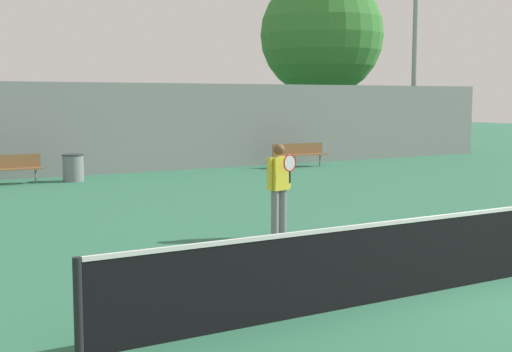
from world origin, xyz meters
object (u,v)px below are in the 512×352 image
(tennis_net, at_px, (473,247))
(bench_courtside_near, at_px, (8,166))
(bench_by_gate, at_px, (299,152))
(light_pole_far_right, at_px, (416,11))
(tree_green_broad, at_px, (322,35))
(tennis_player, at_px, (279,185))
(trash_bin, at_px, (73,168))

(tennis_net, relative_size, bench_courtside_near, 5.74)
(bench_by_gate, bearing_deg, light_pole_far_right, 12.90)
(bench_courtside_near, xyz_separation_m, bench_by_gate, (10.31, 0.00, 0.00))
(bench_courtside_near, height_order, bench_by_gate, same)
(light_pole_far_right, bearing_deg, bench_by_gate, -167.10)
(light_pole_far_right, xyz_separation_m, tree_green_broad, (-2.02, 4.01, -0.84))
(tree_green_broad, bearing_deg, bench_courtside_near, -159.87)
(tennis_net, relative_size, tennis_player, 6.42)
(tennis_player, distance_m, tree_green_broad, 21.31)
(bench_by_gate, bearing_deg, tennis_player, -125.94)
(tennis_player, xyz_separation_m, bench_courtside_near, (-2.52, 10.75, -0.43))
(bench_courtside_near, bearing_deg, trash_bin, -5.82)
(tennis_net, height_order, tree_green_broad, tree_green_broad)
(tennis_net, distance_m, bench_courtside_near, 15.18)
(tree_green_broad, bearing_deg, tennis_player, -128.14)
(tennis_net, xyz_separation_m, tree_green_broad, (12.40, 20.52, 4.89))
(tennis_player, distance_m, trash_bin, 10.59)
(bench_by_gate, height_order, light_pole_far_right, light_pole_far_right)
(tennis_net, distance_m, light_pole_far_right, 22.65)
(tennis_net, relative_size, bench_by_gate, 4.98)
(tennis_net, height_order, bench_courtside_near, tennis_net)
(tennis_net, height_order, trash_bin, tennis_net)
(bench_by_gate, xyz_separation_m, light_pole_far_right, (7.10, 1.63, 5.69))
(bench_courtside_near, xyz_separation_m, light_pole_far_right, (17.41, 1.63, 5.69))
(bench_courtside_near, bearing_deg, tennis_net, -78.65)
(trash_bin, bearing_deg, bench_by_gate, 1.29)
(light_pole_far_right, bearing_deg, tennis_net, -131.15)
(light_pole_far_right, distance_m, tree_green_broad, 4.57)
(bench_courtside_near, relative_size, bench_by_gate, 0.87)
(tennis_net, relative_size, tree_green_broad, 1.33)
(trash_bin, bearing_deg, tennis_player, -86.46)
(trash_bin, height_order, tree_green_broad, tree_green_broad)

